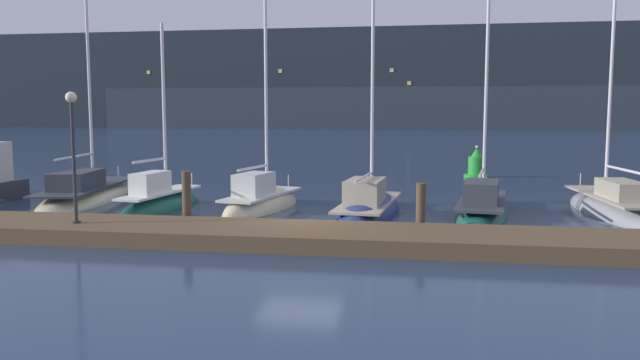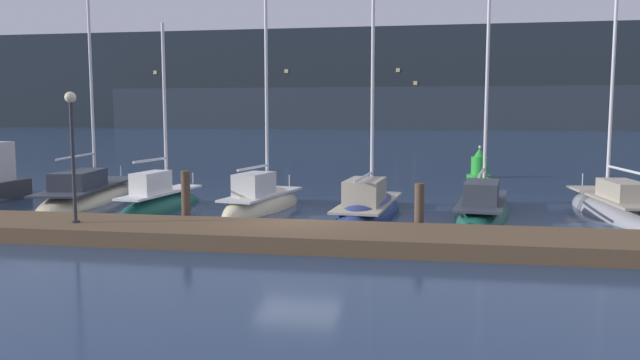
{
  "view_description": "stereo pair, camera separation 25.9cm",
  "coord_description": "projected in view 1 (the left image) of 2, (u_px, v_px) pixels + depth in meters",
  "views": [
    {
      "loc": [
        3.61,
        -18.3,
        3.66
      ],
      "look_at": [
        0.0,
        3.83,
        1.2
      ],
      "focal_mm": 35.0,
      "sensor_mm": 36.0,
      "label": 1
    },
    {
      "loc": [
        3.87,
        -18.26,
        3.66
      ],
      "look_at": [
        0.0,
        3.83,
        1.2
      ],
      "focal_mm": 35.0,
      "sensor_mm": 36.0,
      "label": 2
    }
  ],
  "objects": [
    {
      "name": "mooring_pile_3",
      "position": [
        421.0,
        210.0,
        18.35
      ],
      "size": [
        0.28,
        0.28,
        1.58
      ],
      "primitive_type": "cylinder",
      "color": "#4C3D2D",
      "rests_on": "ground"
    },
    {
      "name": "sailboat_berth_8",
      "position": [
        611.0,
        211.0,
        22.3
      ],
      "size": [
        2.28,
        7.39,
        10.58
      ],
      "color": "gray",
      "rests_on": "ground"
    },
    {
      "name": "channel_buoy",
      "position": [
        476.0,
        166.0,
        34.89
      ],
      "size": [
        1.37,
        1.37,
        1.79
      ],
      "color": "green",
      "rests_on": "ground"
    },
    {
      "name": "sailboat_berth_4",
      "position": [
        160.0,
        206.0,
        23.19
      ],
      "size": [
        1.87,
        5.52,
        7.53
      ],
      "color": "#195647",
      "rests_on": "ground"
    },
    {
      "name": "sailboat_berth_5",
      "position": [
        261.0,
        206.0,
        23.42
      ],
      "size": [
        2.63,
        5.73,
        8.79
      ],
      "color": "beige",
      "rests_on": "ground"
    },
    {
      "name": "hillside_backdrop",
      "position": [
        410.0,
        83.0,
        139.31
      ],
      "size": [
        240.0,
        23.0,
        21.8
      ],
      "color": "#232B33",
      "rests_on": "ground"
    },
    {
      "name": "sailboat_berth_6",
      "position": [
        369.0,
        211.0,
        22.19
      ],
      "size": [
        2.52,
        6.81,
        9.81
      ],
      "color": "navy",
      "rests_on": "ground"
    },
    {
      "name": "dock_lamppost",
      "position": [
        73.0,
        135.0,
        17.79
      ],
      "size": [
        0.32,
        0.32,
        3.78
      ],
      "color": "#2D2D33",
      "rests_on": "dock"
    },
    {
      "name": "sailboat_berth_7",
      "position": [
        482.0,
        210.0,
        22.3
      ],
      "size": [
        2.79,
        7.26,
        10.66
      ],
      "color": "#195647",
      "rests_on": "ground"
    },
    {
      "name": "mooring_pile_2",
      "position": [
        187.0,
        200.0,
        19.5
      ],
      "size": [
        0.28,
        0.28,
        1.82
      ],
      "primitive_type": "cylinder",
      "color": "#4C3D2D",
      "rests_on": "ground"
    },
    {
      "name": "ground_plane",
      "position": [
        300.0,
        233.0,
        18.94
      ],
      "size": [
        400.0,
        400.0,
        0.0
      ],
      "primitive_type": "plane",
      "color": "navy"
    },
    {
      "name": "dock",
      "position": [
        289.0,
        236.0,
        17.37
      ],
      "size": [
        45.14,
        2.8,
        0.45
      ],
      "primitive_type": "cube",
      "color": "brown",
      "rests_on": "ground"
    },
    {
      "name": "sailboat_berth_3",
      "position": [
        87.0,
        198.0,
        25.66
      ],
      "size": [
        3.51,
        8.71,
        10.62
      ],
      "color": "beige",
      "rests_on": "ground"
    }
  ]
}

